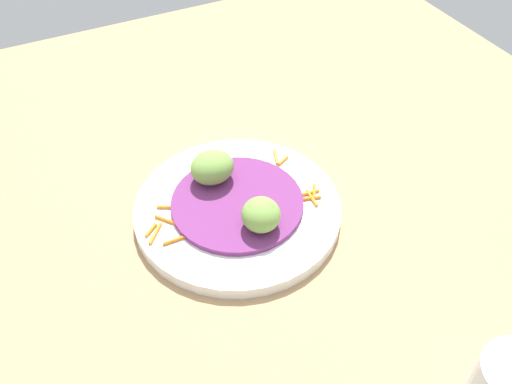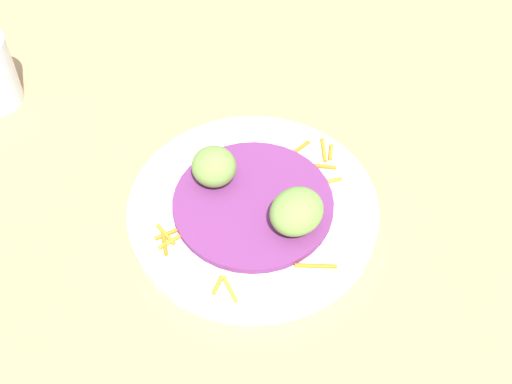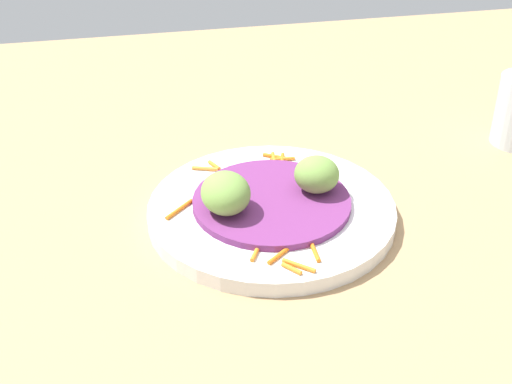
{
  "view_description": "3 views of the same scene",
  "coord_description": "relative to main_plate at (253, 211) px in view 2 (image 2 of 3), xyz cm",
  "views": [
    {
      "loc": [
        -18.55,
        -37.72,
        49.58
      ],
      "look_at": [
        0.87,
        1.36,
        6.46
      ],
      "focal_mm": 38.49,
      "sensor_mm": 36.0,
      "label": 1
    },
    {
      "loc": [
        27.98,
        33.43,
        57.66
      ],
      "look_at": [
        -1.48,
        2.68,
        4.67
      ],
      "focal_mm": 50.06,
      "sensor_mm": 36.0,
      "label": 2
    },
    {
      "loc": [
        -57.37,
        16.37,
        41.48
      ],
      "look_at": [
        -2.44,
        4.97,
        6.3
      ],
      "focal_mm": 50.04,
      "sensor_mm": 36.0,
      "label": 3
    }
  ],
  "objects": [
    {
      "name": "carrot_garnish",
      "position": [
        0.08,
        1.04,
        0.97
      ],
      "size": [
        21.1,
        15.17,
        0.4
      ],
      "color": "orange",
      "rests_on": "main_plate"
    },
    {
      "name": "guac_scoop_left",
      "position": [
        -1.04,
        4.66,
        3.35
      ],
      "size": [
        5.56,
        4.95,
        3.81
      ],
      "primitive_type": "ellipsoid",
      "rotation": [
        0.0,
        0.0,
        4.77
      ],
      "color": "#759E47",
      "rests_on": "cabbage_bed"
    },
    {
      "name": "main_plate",
      "position": [
        0.0,
        0.0,
        0.0
      ],
      "size": [
        24.19,
        24.19,
        1.53
      ],
      "primitive_type": "cylinder",
      "color": "white",
      "rests_on": "table_surface"
    },
    {
      "name": "table_surface",
      "position": [
        0.72,
        -3.06,
        -1.77
      ],
      "size": [
        110.0,
        110.0,
        2.0
      ],
      "primitive_type": "cube",
      "color": "tan",
      "rests_on": "ground"
    },
    {
      "name": "cabbage_bed",
      "position": [
        0.0,
        0.0,
        1.11
      ],
      "size": [
        15.44,
        15.44,
        0.68
      ],
      "primitive_type": "cylinder",
      "color": "#702D6B",
      "rests_on": "main_plate"
    },
    {
      "name": "guac_scoop_center",
      "position": [
        1.04,
        -4.66,
        3.23
      ],
      "size": [
        5.58,
        5.65,
        3.57
      ],
      "primitive_type": "ellipsoid",
      "rotation": [
        0.0,
        0.0,
        5.93
      ],
      "color": "#759E47",
      "rests_on": "cabbage_bed"
    }
  ]
}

